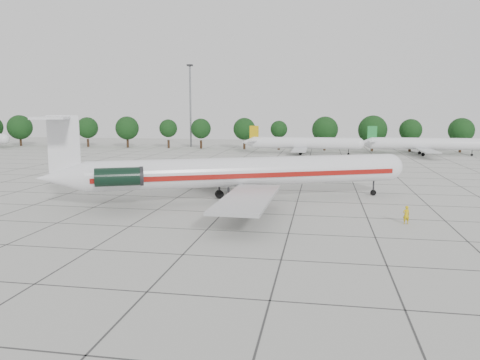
{
  "coord_description": "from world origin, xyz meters",
  "views": [
    {
      "loc": [
        10.92,
        -51.31,
        11.7
      ],
      "look_at": [
        1.56,
        2.02,
        3.5
      ],
      "focal_mm": 35.0,
      "sensor_mm": 36.0,
      "label": 1
    }
  ],
  "objects_px": {
    "main_airliner": "(229,172)",
    "bg_airliner_d": "(425,144)",
    "ground_crew": "(406,215)",
    "floodlight_mast": "(190,101)",
    "bg_airliner_c": "(304,143)"
  },
  "relations": [
    {
      "from": "bg_airliner_d",
      "to": "floodlight_mast",
      "type": "relative_size",
      "value": 1.11
    },
    {
      "from": "bg_airliner_d",
      "to": "floodlight_mast",
      "type": "distance_m",
      "value": 70.08
    },
    {
      "from": "main_airliner",
      "to": "bg_airliner_d",
      "type": "relative_size",
      "value": 1.6
    },
    {
      "from": "bg_airliner_c",
      "to": "floodlight_mast",
      "type": "bearing_deg",
      "value": 151.16
    },
    {
      "from": "main_airliner",
      "to": "bg_airliner_d",
      "type": "distance_m",
      "value": 78.59
    },
    {
      "from": "main_airliner",
      "to": "bg_airliner_c",
      "type": "bearing_deg",
      "value": 60.43
    },
    {
      "from": "ground_crew",
      "to": "bg_airliner_d",
      "type": "relative_size",
      "value": 0.07
    },
    {
      "from": "ground_crew",
      "to": "bg_airliner_c",
      "type": "bearing_deg",
      "value": -91.86
    },
    {
      "from": "ground_crew",
      "to": "bg_airliner_d",
      "type": "distance_m",
      "value": 79.0
    },
    {
      "from": "bg_airliner_d",
      "to": "floodlight_mast",
      "type": "height_order",
      "value": "floodlight_mast"
    },
    {
      "from": "bg_airliner_c",
      "to": "bg_airliner_d",
      "type": "relative_size",
      "value": 1.0
    },
    {
      "from": "bg_airliner_d",
      "to": "floodlight_mast",
      "type": "bearing_deg",
      "value": 165.73
    },
    {
      "from": "ground_crew",
      "to": "bg_airliner_d",
      "type": "bearing_deg",
      "value": -114.74
    },
    {
      "from": "ground_crew",
      "to": "bg_airliner_d",
      "type": "height_order",
      "value": "bg_airliner_d"
    },
    {
      "from": "main_airliner",
      "to": "ground_crew",
      "type": "bearing_deg",
      "value": -45.27
    }
  ]
}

